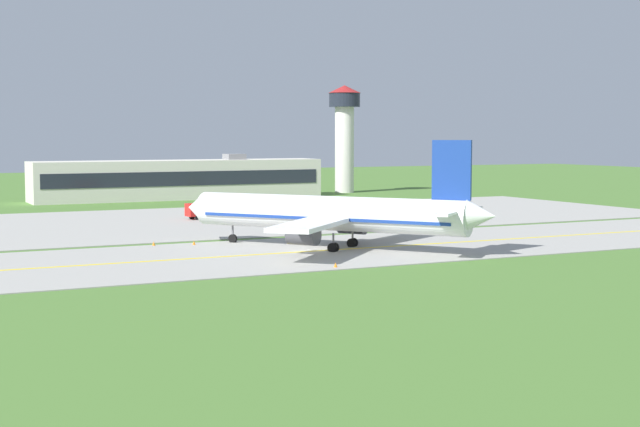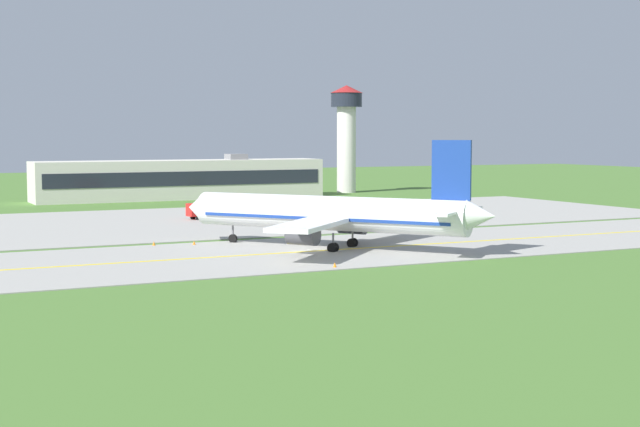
# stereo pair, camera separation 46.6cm
# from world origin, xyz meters

# --- Properties ---
(ground_plane) EXTENTS (500.00, 500.00, 0.00)m
(ground_plane) POSITION_xyz_m (0.00, 0.00, 0.00)
(ground_plane) COLOR #47702D
(taxiway_strip) EXTENTS (240.00, 28.00, 0.10)m
(taxiway_strip) POSITION_xyz_m (0.00, 0.00, 0.05)
(taxiway_strip) COLOR #9E9B93
(taxiway_strip) RESTS_ON ground
(apron_pad) EXTENTS (140.00, 52.00, 0.10)m
(apron_pad) POSITION_xyz_m (10.00, 42.00, 0.05)
(apron_pad) COLOR #9E9B93
(apron_pad) RESTS_ON ground
(taxiway_centreline) EXTENTS (220.00, 0.60, 0.01)m
(taxiway_centreline) POSITION_xyz_m (0.00, 0.00, 0.11)
(taxiway_centreline) COLOR yellow
(taxiway_centreline) RESTS_ON taxiway_strip
(airplane_lead) EXTENTS (29.07, 33.74, 12.70)m
(airplane_lead) POSITION_xyz_m (4.07, 1.40, 4.13)
(airplane_lead) COLOR white
(airplane_lead) RESTS_ON ground
(service_truck_baggage) EXTENTS (5.06, 6.54, 2.59)m
(service_truck_baggage) POSITION_xyz_m (31.48, 41.53, 1.18)
(service_truck_baggage) COLOR yellow
(service_truck_baggage) RESTS_ON ground
(service_truck_fuel) EXTENTS (6.22, 2.97, 2.60)m
(service_truck_fuel) POSITION_xyz_m (3.61, 44.44, 1.53)
(service_truck_fuel) COLOR red
(service_truck_fuel) RESTS_ON ground
(terminal_building) EXTENTS (60.83, 10.07, 9.30)m
(terminal_building) POSITION_xyz_m (14.89, 91.80, 4.07)
(terminal_building) COLOR beige
(terminal_building) RESTS_ON ground
(control_tower) EXTENTS (7.60, 7.60, 24.80)m
(control_tower) POSITION_xyz_m (55.98, 96.14, 15.05)
(control_tower) COLOR silver
(control_tower) RESTS_ON ground
(traffic_cone_near_edge) EXTENTS (0.44, 0.44, 0.60)m
(traffic_cone_near_edge) POSITION_xyz_m (-13.70, 13.23, 0.30)
(traffic_cone_near_edge) COLOR orange
(traffic_cone_near_edge) RESTS_ON ground
(traffic_cone_mid_edge) EXTENTS (0.44, 0.44, 0.60)m
(traffic_cone_mid_edge) POSITION_xyz_m (-9.14, 11.86, 0.30)
(traffic_cone_mid_edge) COLOR orange
(traffic_cone_mid_edge) RESTS_ON ground
(traffic_cone_far_edge) EXTENTS (0.44, 0.44, 0.60)m
(traffic_cone_far_edge) POSITION_xyz_m (-2.64, -12.59, 0.30)
(traffic_cone_far_edge) COLOR orange
(traffic_cone_far_edge) RESTS_ON ground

